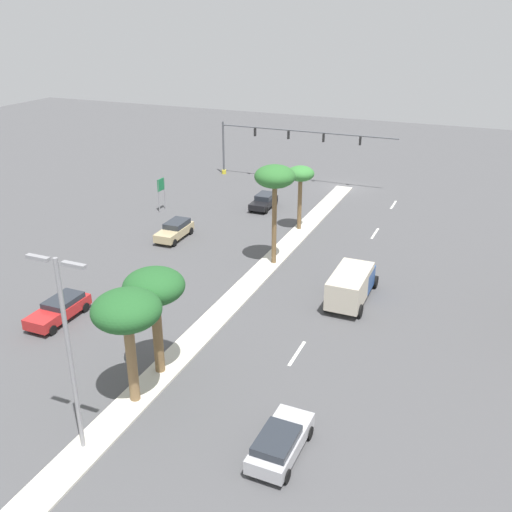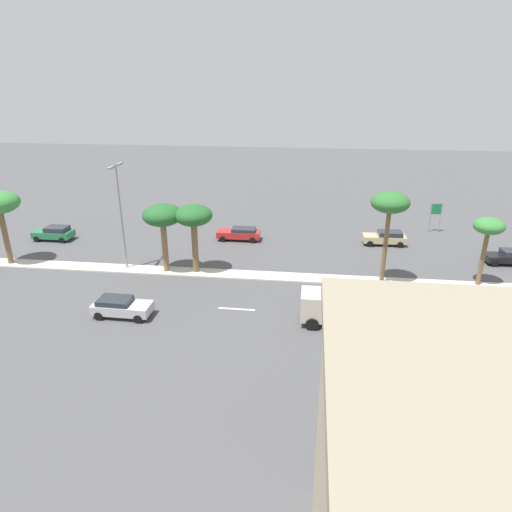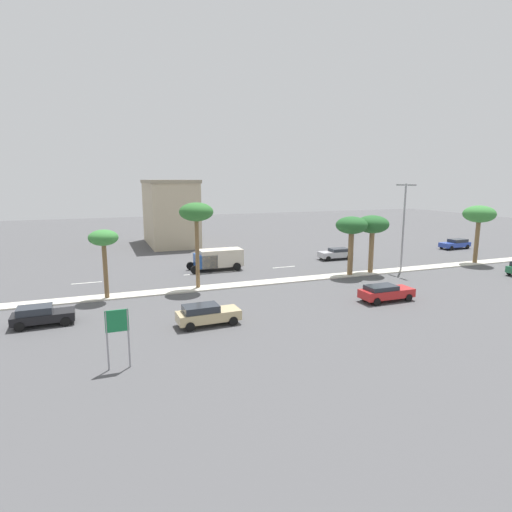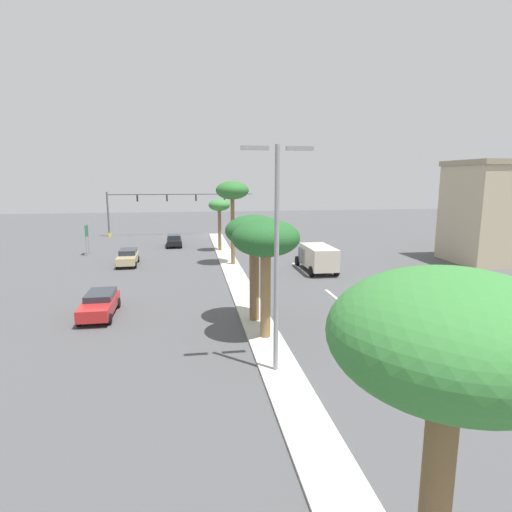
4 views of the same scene
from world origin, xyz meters
The scene contains 19 objects.
ground_plane centered at (0.00, 36.69, 0.00)m, with size 160.00×160.00×0.00m, color #4C4C4F.
median_curb centered at (0.00, 47.18, 0.06)m, with size 1.80×94.35×0.12m, color beige.
lane_stripe_center centered at (-6.26, 4.00, 0.01)m, with size 0.20×2.80×0.01m, color silver.
lane_stripe_leading centered at (-6.26, 12.89, 0.01)m, with size 0.20×2.80×0.01m, color silver.
lane_stripe_near centered at (-6.26, 23.85, 0.01)m, with size 0.20×2.80×0.01m, color silver.
lane_stripe_outboard centered at (-6.26, 26.97, 0.01)m, with size 0.20×2.80×0.01m, color silver.
lane_stripe_left centered at (-6.26, 34.11, 0.01)m, with size 0.20×2.80×0.01m, color silver.
traffic_signal_gantry centered at (8.83, 0.00, 4.43)m, with size 20.90×0.53×6.34m.
directional_road_sign centered at (14.70, 14.86, 2.30)m, with size 0.10×1.21×3.28m.
palm_tree_mid centered at (0.38, 14.62, 5.04)m, with size 2.42×2.42×5.81m.
palm_tree_right centered at (-0.29, 22.64, 6.93)m, with size 3.08×3.08×7.85m.
palm_tree_rear centered at (0.14, 38.85, 5.15)m, with size 3.28×3.28×6.12m.
palm_tree_far centered at (-0.03, 41.55, 5.17)m, with size 3.44×3.44×6.15m.
street_lamp_front centered at (0.22, 45.41, 5.68)m, with size 2.90×0.24×9.44m.
sedan_black_outboard centered at (5.66, 10.17, 0.74)m, with size 1.95×4.08×1.39m.
sedan_tan_front centered at (9.68, 20.95, 0.79)m, with size 1.95×4.42×1.48m.
sedan_silver_mid centered at (-8.30, 42.33, 0.76)m, with size 1.97×4.28×1.40m.
sedan_red_leading centered at (9.25, 36.34, 0.75)m, with size 1.90×4.59×1.37m.
box_truck centered at (-7.48, 26.42, 1.31)m, with size 2.51×6.03×2.34m.
Camera 1 is at (-15.26, 61.47, 18.66)m, focal length 40.35 mm.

